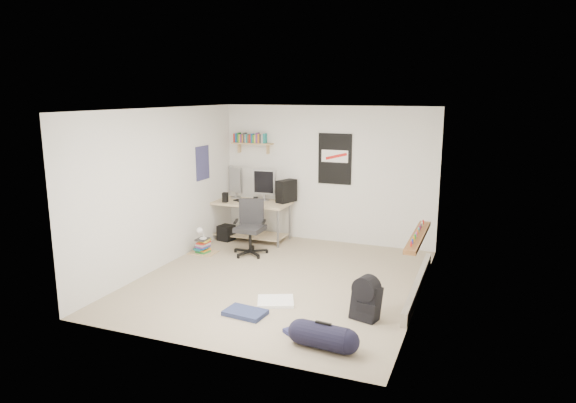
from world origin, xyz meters
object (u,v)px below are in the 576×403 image
(backpack, at_px, (366,303))
(office_chair, at_px, (250,227))
(desk, at_px, (247,220))
(duffel_bag, at_px, (323,336))
(book_stack, at_px, (203,245))

(backpack, bearing_deg, office_chair, 159.49)
(desk, distance_m, backpack, 3.89)
(backpack, distance_m, duffel_bag, 0.96)
(book_stack, bearing_deg, backpack, -25.75)
(book_stack, bearing_deg, duffel_bag, -39.83)
(desk, height_order, duffel_bag, desk)
(duffel_bag, height_order, book_stack, duffel_bag)
(office_chair, bearing_deg, duffel_bag, -68.33)
(desk, bearing_deg, duffel_bag, -39.57)
(office_chair, height_order, backpack, office_chair)
(office_chair, bearing_deg, book_stack, 179.51)
(desk, xyz_separation_m, book_stack, (-0.35, -1.06, -0.22))
(backpack, height_order, book_stack, backpack)
(office_chair, relative_size, book_stack, 2.22)
(desk, height_order, book_stack, desk)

